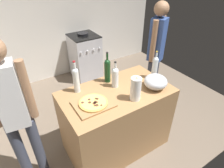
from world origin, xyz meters
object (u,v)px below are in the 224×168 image
at_px(person_in_stripes, 15,111).
at_px(wine_bottle_dark, 76,79).
at_px(pizza, 93,103).
at_px(wine_bottle_clear, 115,76).
at_px(person_in_red, 156,51).
at_px(stove, 85,56).
at_px(wine_bottle_amber, 155,67).
at_px(mixing_bowl, 156,82).
at_px(wine_bottle_green, 107,70).
at_px(paper_towel_roll, 136,89).

bearing_deg(person_in_stripes, wine_bottle_dark, 9.43).
distance_m(pizza, wine_bottle_clear, 0.44).
bearing_deg(person_in_red, stove, 109.96).
bearing_deg(stove, wine_bottle_amber, -87.35).
bearing_deg(mixing_bowl, pizza, 172.00).
xyz_separation_m(wine_bottle_green, wine_bottle_dark, (-0.41, 0.00, 0.00)).
distance_m(mixing_bowl, wine_bottle_clear, 0.48).
bearing_deg(person_in_stripes, wine_bottle_green, 5.76).
relative_size(paper_towel_roll, person_in_stripes, 0.16).
distance_m(stove, person_in_stripes, 2.44).
relative_size(wine_bottle_green, wine_bottle_dark, 1.01).
xyz_separation_m(pizza, wine_bottle_clear, (0.39, 0.17, 0.11)).
height_order(pizza, wine_bottle_amber, wine_bottle_amber).
bearing_deg(wine_bottle_dark, person_in_stripes, -170.57).
height_order(pizza, person_in_stripes, person_in_stripes).
xyz_separation_m(mixing_bowl, wine_bottle_amber, (0.15, 0.19, 0.07)).
xyz_separation_m(wine_bottle_clear, person_in_red, (0.99, 0.36, -0.05)).
bearing_deg(paper_towel_roll, wine_bottle_green, 98.08).
xyz_separation_m(mixing_bowl, paper_towel_roll, (-0.34, -0.04, 0.05)).
height_order(pizza, paper_towel_roll, paper_towel_roll).
xyz_separation_m(wine_bottle_clear, wine_bottle_amber, (0.53, -0.10, 0.02)).
bearing_deg(wine_bottle_green, pizza, -139.10).
bearing_deg(wine_bottle_clear, wine_bottle_amber, -10.30).
relative_size(pizza, wine_bottle_green, 0.77).
bearing_deg(stove, wine_bottle_clear, -103.50).
bearing_deg(pizza, stove, 67.69).
bearing_deg(paper_towel_roll, wine_bottle_amber, 25.23).
xyz_separation_m(stove, person_in_stripes, (-1.55, -1.81, 0.54)).
bearing_deg(mixing_bowl, person_in_red, 46.63).
xyz_separation_m(person_in_stripes, person_in_red, (2.09, 0.32, 0.00)).
distance_m(wine_bottle_clear, person_in_stripes, 1.10).
xyz_separation_m(wine_bottle_green, person_in_stripes, (-1.08, -0.11, -0.07)).
xyz_separation_m(wine_bottle_green, person_in_red, (1.01, 0.21, -0.07)).
bearing_deg(paper_towel_roll, wine_bottle_clear, 98.33).
height_order(pizza, person_in_red, person_in_red).
height_order(wine_bottle_clear, wine_bottle_amber, wine_bottle_amber).
bearing_deg(pizza, person_in_stripes, 163.69).
height_order(stove, person_in_red, person_in_red).
height_order(wine_bottle_green, person_in_red, person_in_red).
distance_m(pizza, stove, 2.24).
height_order(paper_towel_roll, wine_bottle_amber, wine_bottle_amber).
xyz_separation_m(pizza, wine_bottle_green, (0.37, 0.32, 0.14)).
height_order(paper_towel_roll, person_in_stripes, person_in_stripes).
xyz_separation_m(paper_towel_roll, person_in_red, (0.94, 0.68, -0.04)).
xyz_separation_m(mixing_bowl, wine_bottle_clear, (-0.38, 0.28, 0.05)).
height_order(wine_bottle_clear, stove, wine_bottle_clear).
bearing_deg(wine_bottle_clear, pizza, -155.74).
xyz_separation_m(wine_bottle_amber, person_in_red, (0.45, 0.45, -0.07)).
height_order(paper_towel_roll, wine_bottle_dark, wine_bottle_dark).
bearing_deg(stove, person_in_stripes, -130.43).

